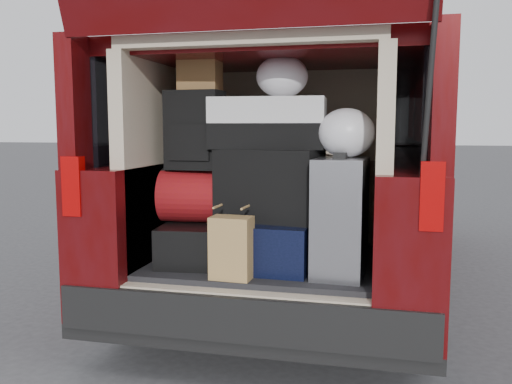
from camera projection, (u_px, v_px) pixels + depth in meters
ground at (255, 369)px, 2.96m from camera, size 80.00×80.00×0.00m
minivan at (305, 175)px, 4.65m from camera, size 1.90×5.35×2.77m
load_floor at (266, 304)px, 3.20m from camera, size 1.24×1.05×0.55m
black_hardshell at (201, 242)px, 3.11m from camera, size 0.46×0.59×0.22m
navy_hardshell at (271, 242)px, 3.02m from camera, size 0.50×0.60×0.26m
silver_roller at (340, 217)px, 2.80m from camera, size 0.27×0.42×0.61m
kraft_bag at (231, 248)px, 2.73m from camera, size 0.21×0.14×0.32m
red_duffel at (203, 196)px, 3.10m from camera, size 0.49×0.34×0.31m
black_soft_case at (270, 185)px, 2.98m from camera, size 0.59×0.40×0.39m
backpack at (195, 130)px, 3.05m from camera, size 0.32×0.20×0.44m
twotone_duffel at (268, 123)px, 2.98m from camera, size 0.64×0.36×0.28m
grocery_sack_lower at (200, 73)px, 3.03m from camera, size 0.23×0.19×0.20m
plastic_bag_center at (282, 77)px, 2.95m from camera, size 0.32×0.31×0.23m
plastic_bag_right at (346, 133)px, 2.80m from camera, size 0.32×0.30×0.26m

